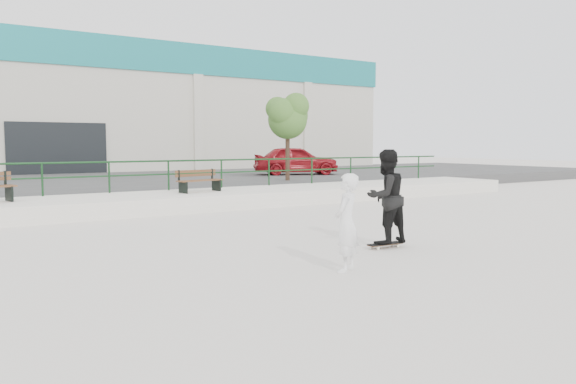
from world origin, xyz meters
TOP-DOWN VIEW (x-y plane):
  - ground at (0.00, 0.00)m, footprint 120.00×120.00m
  - ledge at (0.00, 9.50)m, footprint 30.00×3.00m
  - parking_strip at (0.00, 18.00)m, footprint 60.00×14.00m
  - railing at (-0.00, 10.80)m, footprint 28.00×0.06m
  - commercial_building at (-0.00, 31.99)m, footprint 44.20×16.33m
  - bench_right at (1.58, 9.59)m, footprint 1.67×0.79m
  - tree at (7.24, 12.91)m, footprint 2.10×1.87m
  - red_car at (10.09, 16.53)m, footprint 4.65×3.24m
  - skateboard at (1.70, 0.85)m, footprint 0.79×0.24m
  - standing_skater at (1.70, 0.85)m, footprint 0.93×0.74m
  - seated_skater at (-0.29, -0.35)m, footprint 0.70×0.64m

SIDE VIEW (x-z plane):
  - ground at x=0.00m, z-range 0.00..0.00m
  - skateboard at x=1.70m, z-range 0.03..0.12m
  - ledge at x=0.00m, z-range 0.00..0.50m
  - parking_strip at x=0.00m, z-range 0.00..0.50m
  - seated_skater at x=-0.29m, z-range 0.00..1.61m
  - bench_right at x=1.58m, z-range 0.50..1.24m
  - standing_skater at x=1.70m, z-range 0.09..1.98m
  - red_car at x=10.09m, z-range 0.50..1.97m
  - railing at x=0.00m, z-range 0.73..1.76m
  - tree at x=7.24m, z-range 1.43..5.17m
  - commercial_building at x=0.00m, z-range 0.58..8.58m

